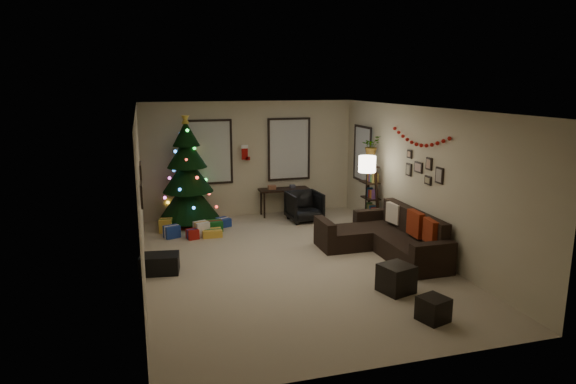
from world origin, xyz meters
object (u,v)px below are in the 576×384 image
object	(u,v)px
desk	(284,192)
desk_chair	(304,206)
sofa	(387,239)
christmas_tree	(188,178)
bookshelf	(372,193)

from	to	relation	value
desk	desk_chair	size ratio (longest dim) A/B	1.73
desk_chair	desk	bearing A→B (deg)	110.15
sofa	christmas_tree	bearing A→B (deg)	138.14
christmas_tree	bookshelf	bearing A→B (deg)	-20.09
desk_chair	bookshelf	world-z (taller)	bookshelf
christmas_tree	sofa	xyz separation A→B (m)	(3.37, -3.02, -0.77)
christmas_tree	sofa	world-z (taller)	christmas_tree
christmas_tree	desk_chair	size ratio (longest dim) A/B	3.65
christmas_tree	sofa	bearing A→B (deg)	-41.86
christmas_tree	sofa	size ratio (longest dim) A/B	1.01
sofa	bookshelf	size ratio (longest dim) A/B	1.57
desk_chair	bookshelf	size ratio (longest dim) A/B	0.43
sofa	bookshelf	distance (m)	1.76
sofa	desk	world-z (taller)	sofa
bookshelf	desk_chair	bearing A→B (deg)	144.12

